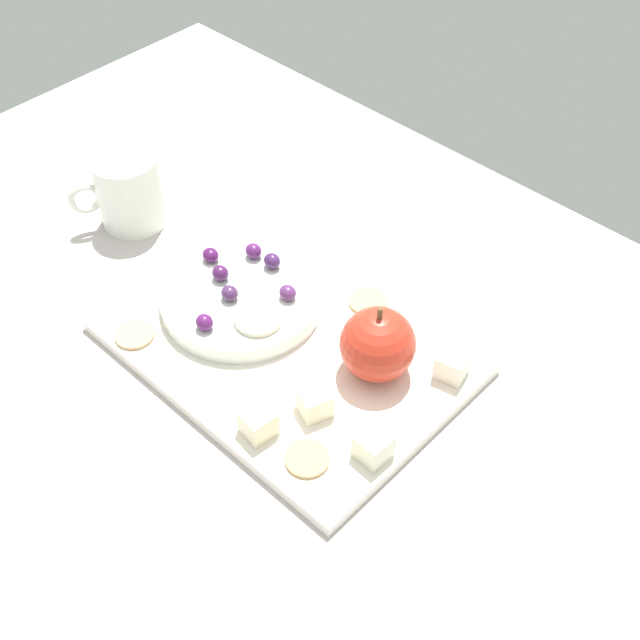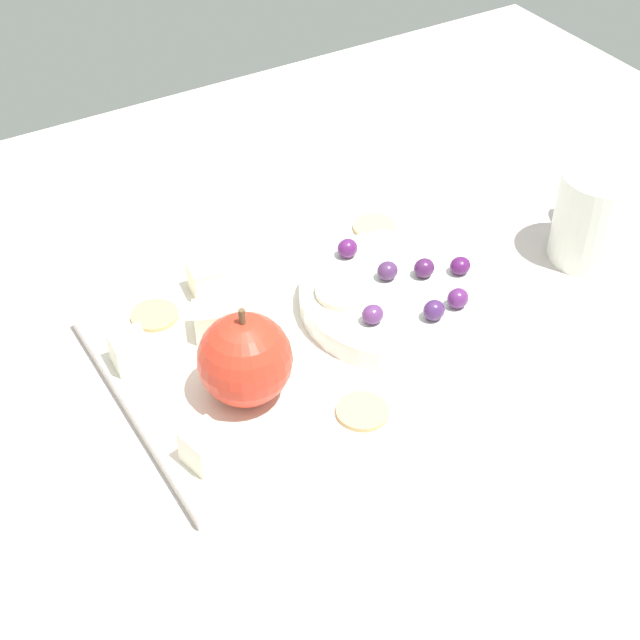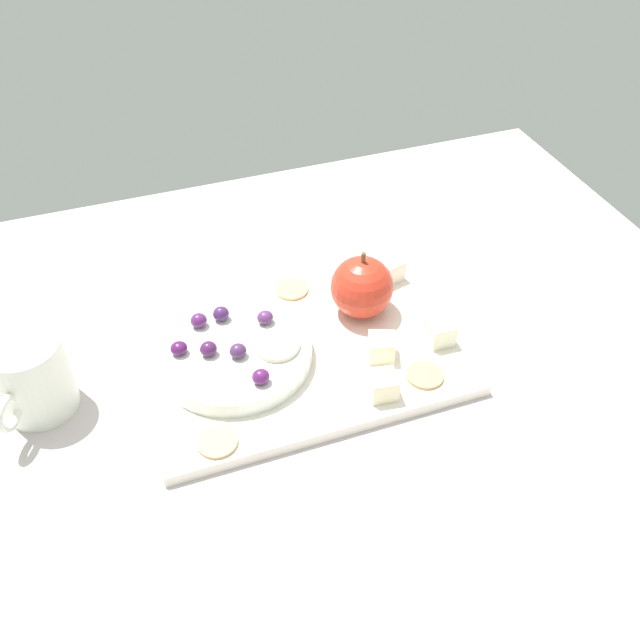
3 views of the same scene
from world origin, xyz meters
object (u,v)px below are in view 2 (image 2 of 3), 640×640
object	(u,v)px
serving_dish	(399,297)
cracker_2	(155,315)
platter	(323,336)
cheese_cube_3	(211,321)
apple_whole	(245,359)
cup	(596,216)
grape_6	(434,310)
apple_slice_0	(344,291)
grape_1	(347,248)
grape_0	(373,314)
grape_4	(424,268)
cheese_cube_0	(205,447)
grape_3	(460,266)
grape_2	(458,298)
cheese_cube_1	(206,279)
cheese_cube_2	(130,351)
cracker_0	(362,411)
grape_5	(387,271)
cracker_1	(374,227)

from	to	relation	value
serving_dish	cracker_2	distance (cm)	20.80
platter	cheese_cube_3	world-z (taller)	cheese_cube_3
apple_whole	cup	distance (cm)	36.70
grape_6	apple_slice_0	xyz separation A→B (cm)	(-4.57, 6.41, -0.57)
apple_slice_0	grape_1	bearing A→B (deg)	55.08
grape_0	grape_4	bearing A→B (deg)	21.72
cheese_cube_0	grape_3	bearing A→B (deg)	13.17
grape_2	grape_3	world-z (taller)	grape_2
platter	apple_slice_0	bearing A→B (deg)	21.80
cheese_cube_1	serving_dish	bearing A→B (deg)	-37.82
cup	cheese_cube_0	bearing A→B (deg)	-172.23
platter	cheese_cube_2	bearing A→B (deg)	164.06
cheese_cube_2	grape_4	world-z (taller)	grape_4
grape_2	grape_3	distance (cm)	4.58
cheese_cube_3	grape_2	size ratio (longest dim) A/B	1.51
cheese_cube_0	grape_3	size ratio (longest dim) A/B	1.51
cracker_2	cup	distance (cm)	40.73
serving_dish	grape_0	world-z (taller)	grape_0
cheese_cube_1	cracker_0	distance (cm)	19.75
grape_6	cracker_0	bearing A→B (deg)	-155.17
cheese_cube_3	grape_5	bearing A→B (deg)	-12.38
grape_5	cracker_1	bearing A→B (deg)	62.52
grape_2	serving_dish	bearing A→B (deg)	122.02
grape_2	apple_slice_0	size ratio (longest dim) A/B	0.38
grape_5	cup	size ratio (longest dim) A/B	0.18
cheese_cube_2	cup	distance (cm)	43.55
cheese_cube_2	cheese_cube_3	bearing A→B (deg)	-0.24
cracker_1	grape_2	size ratio (longest dim) A/B	2.20
cheese_cube_1	grape_1	size ratio (longest dim) A/B	1.51
apple_whole	grape_5	bearing A→B (deg)	15.65
grape_0	cheese_cube_0	bearing A→B (deg)	-164.53
grape_0	grape_5	bearing A→B (deg)	44.55
grape_1	platter	bearing A→B (deg)	-136.64
cracker_1	grape_3	distance (cm)	11.86
serving_dish	grape_2	xyz separation A→B (cm)	(2.75, -4.40, 1.84)
apple_whole	grape_0	bearing A→B (deg)	1.57
apple_whole	cheese_cube_2	bearing A→B (deg)	129.11
serving_dish	grape_2	size ratio (longest dim) A/B	9.24
apple_whole	cheese_cube_0	size ratio (longest dim) A/B	2.63
grape_5	apple_whole	bearing A→B (deg)	-164.35
apple_whole	grape_6	xyz separation A→B (cm)	(16.23, -1.86, -0.81)
cheese_cube_3	grape_5	distance (cm)	15.57
cheese_cube_1	grape_2	xyz separation A→B (cm)	(15.95, -14.64, 1.43)
apple_whole	grape_4	world-z (taller)	apple_whole
serving_dish	grape_1	distance (cm)	6.54
cracker_2	grape_6	distance (cm)	23.53
grape_2	grape_0	bearing A→B (deg)	164.76
grape_0	grape_3	size ratio (longest dim) A/B	1.00
cracker_0	grape_2	distance (cm)	13.40
grape_1	cheese_cube_1	bearing A→B (deg)	160.82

